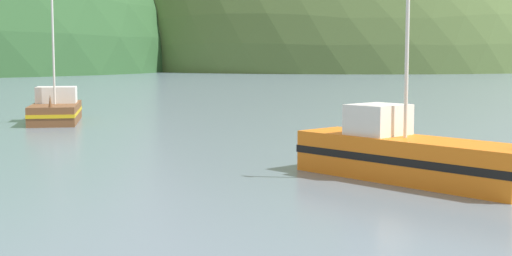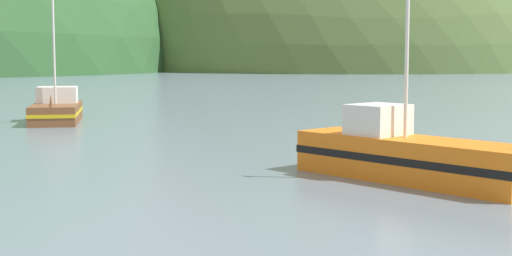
# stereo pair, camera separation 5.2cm
# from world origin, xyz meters

# --- Properties ---
(hill_far_left) EXTENTS (105.54, 84.43, 82.08)m
(hill_far_left) POSITION_xyz_m (-20.54, 181.89, 0.00)
(hill_far_left) COLOR #516B38
(hill_far_left) RESTS_ON ground
(fishing_boat_brown) EXTENTS (4.79, 6.98, 7.49)m
(fishing_boat_brown) POSITION_xyz_m (-20.62, 43.08, 0.70)
(fishing_boat_brown) COLOR brown
(fishing_boat_brown) RESTS_ON ground
(fishing_boat_orange) EXTENTS (7.63, 6.26, 6.00)m
(fishing_boat_orange) POSITION_xyz_m (-0.73, 27.43, 0.79)
(fishing_boat_orange) COLOR orange
(fishing_boat_orange) RESTS_ON ground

